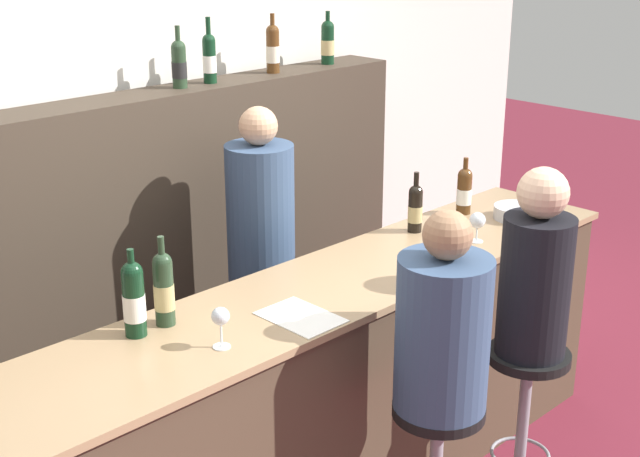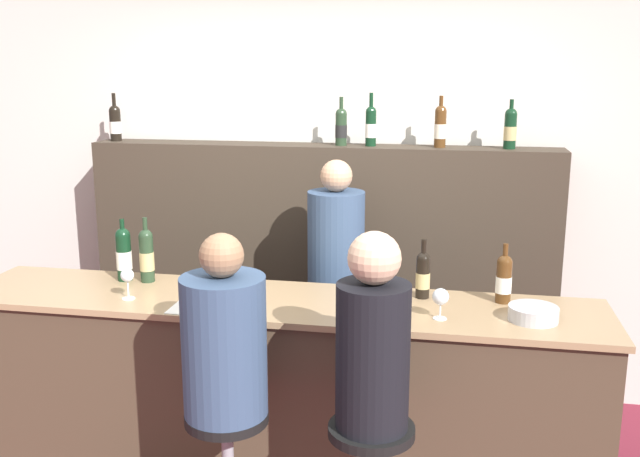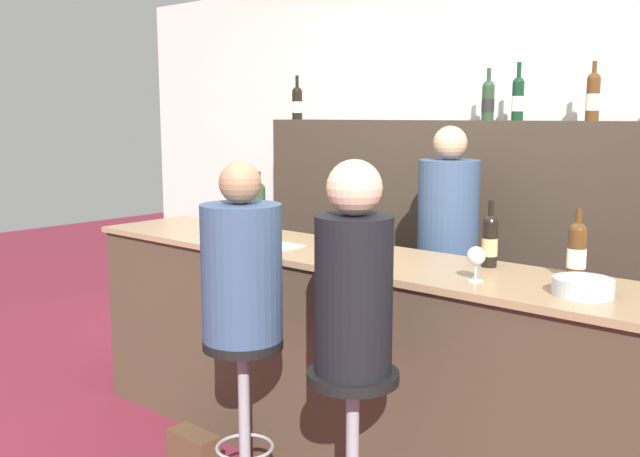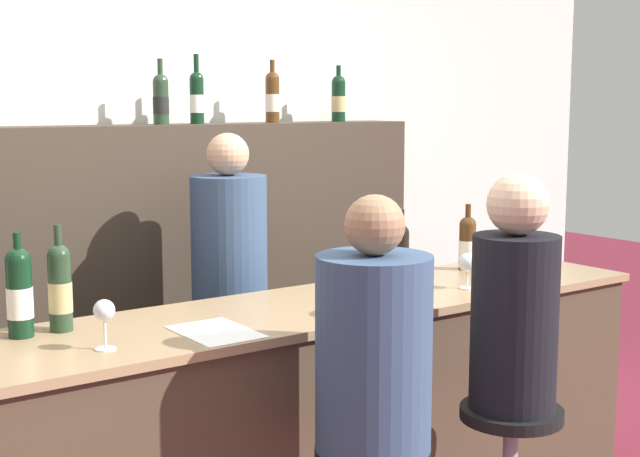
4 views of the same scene
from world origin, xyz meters
TOP-DOWN VIEW (x-y plane):
  - wall_back at (0.00, 1.68)m, footprint 6.40×0.05m
  - bar_counter at (0.00, 0.28)m, footprint 3.10×0.61m
  - back_bar_cabinet at (0.00, 1.45)m, footprint 2.91×0.28m
  - wine_bottle_counter_0 at (-0.84, 0.45)m, footprint 0.08×0.08m
  - wine_bottle_counter_1 at (-0.72, 0.45)m, footprint 0.07×0.07m
  - wine_bottle_counter_2 at (0.69, 0.45)m, footprint 0.07×0.07m
  - wine_bottle_counter_3 at (1.06, 0.45)m, footprint 0.07×0.07m
  - wine_bottle_backbar_0 at (-1.35, 1.45)m, footprint 0.07×0.07m
  - wine_bottle_backbar_1 at (0.13, 1.45)m, footprint 0.07×0.07m
  - wine_bottle_backbar_2 at (0.31, 1.45)m, footprint 0.07×0.07m
  - wine_bottle_backbar_3 at (0.72, 1.45)m, footprint 0.07×0.07m
  - wine_bottle_backbar_4 at (1.12, 1.45)m, footprint 0.07×0.07m
  - wine_glass_0 at (-0.69, 0.16)m, footprint 0.06×0.06m
  - wine_glass_1 at (0.78, 0.16)m, footprint 0.07×0.07m
  - metal_bowl at (1.18, 0.22)m, footprint 0.22×0.22m
  - tasting_menu at (-0.33, 0.14)m, footprint 0.21×0.30m
  - bar_stool_left at (-0.06, -0.30)m, footprint 0.34×0.34m
  - guest_seated_left at (-0.06, -0.30)m, footprint 0.34×0.34m
  - guest_seated_right at (0.54, -0.30)m, footprint 0.29×0.29m
  - bartender at (0.18, 0.96)m, footprint 0.32×0.32m

SIDE VIEW (x-z plane):
  - bar_counter at x=0.00m, z-range 0.00..1.03m
  - bar_stool_left at x=-0.06m, z-range 0.20..0.93m
  - bartender at x=0.18m, z-range -0.06..1.56m
  - back_bar_cabinet at x=0.00m, z-range 0.00..1.64m
  - tasting_menu at x=-0.33m, z-range 1.03..1.03m
  - guest_seated_left at x=-0.06m, z-range 0.67..1.42m
  - metal_bowl at x=1.18m, z-range 1.03..1.09m
  - guest_seated_right at x=0.54m, z-range 0.69..1.47m
  - wine_glass_1 at x=0.78m, z-range 1.06..1.20m
  - wine_glass_0 at x=-0.69m, z-range 1.06..1.21m
  - wine_bottle_counter_2 at x=0.69m, z-range 1.00..1.29m
  - wine_bottle_counter_3 at x=1.06m, z-range 1.00..1.29m
  - wine_bottle_counter_0 at x=-0.84m, z-range 1.01..1.33m
  - wine_bottle_counter_1 at x=-0.72m, z-range 1.00..1.34m
  - wall_back at x=0.00m, z-range 0.00..2.60m
  - wine_bottle_backbar_1 at x=0.13m, z-range 1.61..1.90m
  - wine_bottle_backbar_0 at x=-1.35m, z-range 1.61..1.91m
  - wine_bottle_backbar_4 at x=1.12m, z-range 1.62..1.90m
  - wine_bottle_backbar_2 at x=0.31m, z-range 1.61..1.92m
  - wine_bottle_backbar_3 at x=0.72m, z-range 1.62..1.92m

